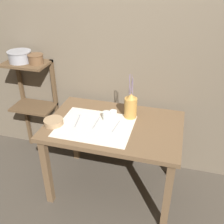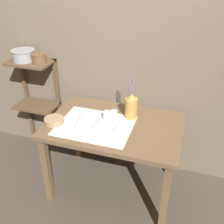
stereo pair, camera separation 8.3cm
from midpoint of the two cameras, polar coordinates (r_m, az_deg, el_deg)
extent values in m
plane|color=#473F35|center=(2.80, 1.26, -15.82)|extent=(12.00, 12.00, 0.00)
cube|color=#6B5E4C|center=(2.56, 4.88, 11.60)|extent=(7.00, 0.06, 2.40)
cube|color=brown|center=(2.32, 1.46, -3.07)|extent=(1.19, 0.78, 0.04)
cube|color=brown|center=(2.50, -13.08, -12.20)|extent=(0.06, 0.06, 0.72)
cube|color=brown|center=(2.25, 12.58, -17.91)|extent=(0.06, 0.06, 0.72)
cube|color=brown|center=(2.95, -6.80, -4.10)|extent=(0.06, 0.06, 0.72)
cube|color=brown|center=(2.75, 14.26, -7.86)|extent=(0.06, 0.06, 0.72)
cube|color=brown|center=(2.80, -16.67, 10.31)|extent=(0.45, 0.30, 0.02)
cube|color=brown|center=(3.00, -15.31, 1.39)|extent=(0.45, 0.30, 0.02)
cube|color=brown|center=(3.23, -17.09, 2.09)|extent=(0.04, 0.04, 1.13)
cube|color=brown|center=(3.02, -10.59, 1.03)|extent=(0.04, 0.04, 1.13)
cube|color=beige|center=(2.29, -2.64, -2.94)|extent=(0.65, 0.51, 0.00)
cylinder|color=#B7843D|center=(2.37, 5.20, 0.81)|extent=(0.11, 0.11, 0.19)
cone|color=#B7843D|center=(2.31, 5.33, 3.39)|extent=(0.09, 0.09, 0.05)
cylinder|color=slate|center=(2.27, 5.73, 5.46)|extent=(0.01, 0.03, 0.14)
cylinder|color=slate|center=(2.25, 5.53, 5.46)|extent=(0.02, 0.02, 0.15)
cylinder|color=slate|center=(2.26, 5.34, 5.61)|extent=(0.02, 0.03, 0.15)
cylinder|color=slate|center=(2.27, 5.61, 6.07)|extent=(0.01, 0.04, 0.18)
cylinder|color=slate|center=(2.27, 5.04, 6.06)|extent=(0.01, 0.01, 0.18)
cylinder|color=slate|center=(2.26, 5.06, 5.86)|extent=(0.02, 0.02, 0.18)
cylinder|color=#9E7F5B|center=(2.36, -11.52, -1.84)|extent=(0.17, 0.17, 0.05)
cylinder|color=silver|center=(2.36, -0.14, -0.77)|extent=(0.07, 0.07, 0.08)
cylinder|color=silver|center=(2.38, 1.40, -0.51)|extent=(0.07, 0.07, 0.07)
cube|color=#939399|center=(2.37, -6.47, -1.85)|extent=(0.04, 0.19, 0.00)
sphere|color=#939399|center=(2.45, -5.86, -0.62)|extent=(0.02, 0.02, 0.02)
cube|color=#939399|center=(2.32, -2.45, -2.36)|extent=(0.01, 0.19, 0.00)
cube|color=#939399|center=(2.27, 1.90, -3.16)|extent=(0.03, 0.19, 0.00)
cylinder|color=#939399|center=(2.82, -17.90, 11.67)|extent=(0.22, 0.22, 0.11)
cylinder|color=#939399|center=(2.80, -18.07, 12.66)|extent=(0.23, 0.23, 0.01)
cylinder|color=brown|center=(2.72, -14.77, 11.31)|extent=(0.14, 0.14, 0.09)
cylinder|color=brown|center=(2.71, -14.89, 12.14)|extent=(0.15, 0.15, 0.01)
camera|label=1|loc=(0.04, -88.94, 0.62)|focal=42.00mm
camera|label=2|loc=(0.04, 91.06, -0.62)|focal=42.00mm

